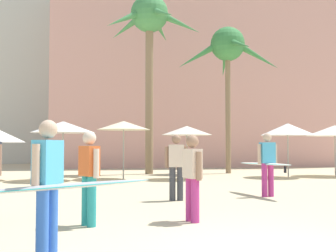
{
  "coord_description": "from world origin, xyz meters",
  "views": [
    {
      "loc": [
        -2.17,
        -5.62,
        1.4
      ],
      "look_at": [
        -0.45,
        6.46,
        1.97
      ],
      "focal_mm": 46.72,
      "sensor_mm": 36.0,
      "label": 1
    }
  ],
  "objects_px": {
    "palm_tree_left": "(150,25)",
    "person_mid_left": "(192,174)",
    "palm_tree_far_left": "(228,50)",
    "person_mid_center": "(176,164)",
    "cafe_umbrella_3": "(335,131)",
    "person_mid_right": "(266,163)",
    "cafe_umbrella_1": "(63,127)",
    "cafe_umbrella_6": "(124,125)",
    "cafe_umbrella_0": "(187,131)",
    "person_near_left": "(89,174)",
    "person_far_right": "(46,184)",
    "cafe_umbrella_2": "(288,129)"
  },
  "relations": [
    {
      "from": "cafe_umbrella_3",
      "to": "cafe_umbrella_1",
      "type": "bearing_deg",
      "value": -176.07
    },
    {
      "from": "person_far_right",
      "to": "person_mid_center",
      "type": "bearing_deg",
      "value": 92.79
    },
    {
      "from": "palm_tree_far_left",
      "to": "person_far_right",
      "type": "relative_size",
      "value": 2.98
    },
    {
      "from": "cafe_umbrella_1",
      "to": "person_mid_center",
      "type": "height_order",
      "value": "cafe_umbrella_1"
    },
    {
      "from": "palm_tree_far_left",
      "to": "person_mid_right",
      "type": "height_order",
      "value": "palm_tree_far_left"
    },
    {
      "from": "cafe_umbrella_2",
      "to": "cafe_umbrella_1",
      "type": "bearing_deg",
      "value": -177.5
    },
    {
      "from": "cafe_umbrella_2",
      "to": "person_mid_left",
      "type": "relative_size",
      "value": 1.52
    },
    {
      "from": "palm_tree_left",
      "to": "palm_tree_far_left",
      "type": "bearing_deg",
      "value": -0.21
    },
    {
      "from": "palm_tree_left",
      "to": "cafe_umbrella_0",
      "type": "height_order",
      "value": "palm_tree_left"
    },
    {
      "from": "cafe_umbrella_1",
      "to": "person_near_left",
      "type": "bearing_deg",
      "value": -82.12
    },
    {
      "from": "cafe_umbrella_6",
      "to": "palm_tree_far_left",
      "type": "bearing_deg",
      "value": 30.34
    },
    {
      "from": "cafe_umbrella_0",
      "to": "palm_tree_far_left",
      "type": "bearing_deg",
      "value": 52.26
    },
    {
      "from": "palm_tree_far_left",
      "to": "person_far_right",
      "type": "bearing_deg",
      "value": -113.31
    },
    {
      "from": "palm_tree_far_left",
      "to": "person_mid_left",
      "type": "distance_m",
      "value": 15.82
    },
    {
      "from": "palm_tree_far_left",
      "to": "person_mid_center",
      "type": "xyz_separation_m",
      "value": [
        -4.53,
        -10.87,
        -5.51
      ]
    },
    {
      "from": "cafe_umbrella_1",
      "to": "person_mid_center",
      "type": "relative_size",
      "value": 1.54
    },
    {
      "from": "cafe_umbrella_3",
      "to": "person_far_right",
      "type": "relative_size",
      "value": 1.02
    },
    {
      "from": "palm_tree_far_left",
      "to": "cafe_umbrella_0",
      "type": "relative_size",
      "value": 3.39
    },
    {
      "from": "cafe_umbrella_6",
      "to": "person_mid_right",
      "type": "relative_size",
      "value": 0.92
    },
    {
      "from": "palm_tree_left",
      "to": "person_mid_left",
      "type": "height_order",
      "value": "palm_tree_left"
    },
    {
      "from": "cafe_umbrella_6",
      "to": "person_far_right",
      "type": "xyz_separation_m",
      "value": [
        -1.49,
        -13.15,
        -1.36
      ]
    },
    {
      "from": "cafe_umbrella_0",
      "to": "cafe_umbrella_3",
      "type": "bearing_deg",
      "value": 7.19
    },
    {
      "from": "cafe_umbrella_3",
      "to": "person_mid_left",
      "type": "relative_size",
      "value": 1.63
    },
    {
      "from": "cafe_umbrella_6",
      "to": "person_near_left",
      "type": "bearing_deg",
      "value": -95.45
    },
    {
      "from": "palm_tree_far_left",
      "to": "person_mid_center",
      "type": "distance_m",
      "value": 13.0
    },
    {
      "from": "palm_tree_far_left",
      "to": "person_mid_right",
      "type": "relative_size",
      "value": 2.85
    },
    {
      "from": "cafe_umbrella_3",
      "to": "person_mid_right",
      "type": "relative_size",
      "value": 0.98
    },
    {
      "from": "person_far_right",
      "to": "person_near_left",
      "type": "distance_m",
      "value": 2.27
    },
    {
      "from": "palm_tree_far_left",
      "to": "cafe_umbrella_1",
      "type": "bearing_deg",
      "value": -155.34
    },
    {
      "from": "person_mid_right",
      "to": "person_near_left",
      "type": "bearing_deg",
      "value": 120.09
    },
    {
      "from": "person_mid_right",
      "to": "person_mid_left",
      "type": "bearing_deg",
      "value": 133.25
    },
    {
      "from": "person_mid_left",
      "to": "cafe_umbrella_6",
      "type": "bearing_deg",
      "value": -103.07
    },
    {
      "from": "cafe_umbrella_0",
      "to": "person_near_left",
      "type": "relative_size",
      "value": 1.36
    },
    {
      "from": "person_mid_center",
      "to": "person_near_left",
      "type": "xyz_separation_m",
      "value": [
        -2.1,
        -3.33,
        -0.02
      ]
    },
    {
      "from": "cafe_umbrella_6",
      "to": "cafe_umbrella_2",
      "type": "bearing_deg",
      "value": -0.07
    },
    {
      "from": "cafe_umbrella_0",
      "to": "person_near_left",
      "type": "bearing_deg",
      "value": -109.59
    },
    {
      "from": "cafe_umbrella_3",
      "to": "person_near_left",
      "type": "relative_size",
      "value": 1.57
    },
    {
      "from": "cafe_umbrella_1",
      "to": "cafe_umbrella_6",
      "type": "relative_size",
      "value": 1.06
    },
    {
      "from": "palm_tree_far_left",
      "to": "cafe_umbrella_0",
      "type": "distance_m",
      "value": 6.47
    },
    {
      "from": "cafe_umbrella_0",
      "to": "person_far_right",
      "type": "height_order",
      "value": "cafe_umbrella_0"
    },
    {
      "from": "palm_tree_left",
      "to": "person_mid_center",
      "type": "height_order",
      "value": "palm_tree_left"
    },
    {
      "from": "person_far_right",
      "to": "palm_tree_left",
      "type": "bearing_deg",
      "value": 107.34
    },
    {
      "from": "cafe_umbrella_3",
      "to": "cafe_umbrella_6",
      "type": "xyz_separation_m",
      "value": [
        -9.92,
        -0.41,
        0.16
      ]
    },
    {
      "from": "cafe_umbrella_2",
      "to": "person_far_right",
      "type": "distance_m",
      "value": 15.92
    },
    {
      "from": "person_mid_left",
      "to": "person_near_left",
      "type": "xyz_separation_m",
      "value": [
        -1.89,
        -0.17,
        0.03
      ]
    },
    {
      "from": "cafe_umbrella_0",
      "to": "person_mid_center",
      "type": "height_order",
      "value": "cafe_umbrella_0"
    },
    {
      "from": "cafe_umbrella_3",
      "to": "cafe_umbrella_0",
      "type": "bearing_deg",
      "value": -172.81
    },
    {
      "from": "cafe_umbrella_6",
      "to": "palm_tree_left",
      "type": "bearing_deg",
      "value": 66.29
    },
    {
      "from": "palm_tree_far_left",
      "to": "person_mid_left",
      "type": "xyz_separation_m",
      "value": [
        -4.74,
        -14.03,
        -5.57
      ]
    },
    {
      "from": "palm_tree_left",
      "to": "cafe_umbrella_1",
      "type": "xyz_separation_m",
      "value": [
        -3.94,
        -3.73,
        -5.42
      ]
    }
  ]
}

